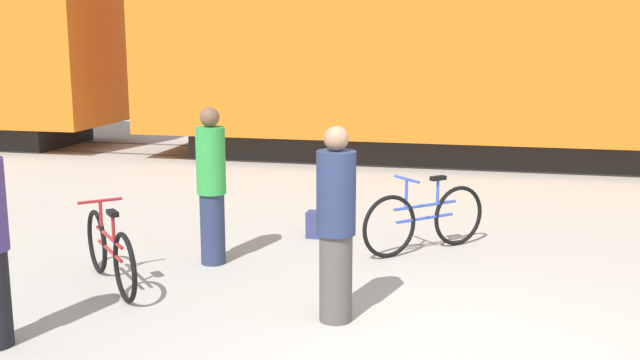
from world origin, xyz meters
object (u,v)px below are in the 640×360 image
Objects in this scene: person_in_navy at (336,225)px; backpack at (318,225)px; person_in_green at (211,186)px; bicycle_maroon at (110,252)px; bicycle_blue at (425,219)px; freight_train at (481,10)px.

person_in_navy is 2.93m from backpack.
person_in_green is at bearing -124.35° from backpack.
bicycle_maroon is 2.86m from backpack.
bicycle_blue is at bearing -70.98° from person_in_navy.
bicycle_blue is 3.92× the size of backpack.
bicycle_blue reaches higher than bicycle_maroon.
bicycle_maroon is 3.88× the size of backpack.
backpack is at bearing 40.05° from person_in_green.
freight_train is 33.29× the size of bicycle_maroon.
person_in_green is (-2.72, -7.77, -2.13)m from freight_train.
backpack is (1.66, 2.32, -0.20)m from bicycle_maroon.
backpack is at bearing -105.71° from freight_train.
bicycle_blue is 0.75× the size of person_in_navy.
bicycle_blue is 2.56m from person_in_green.
bicycle_blue is at bearing -93.61° from freight_train.
freight_train reaches higher than person_in_green.
backpack is at bearing -40.91° from person_in_navy.
freight_train reaches higher than person_in_navy.
person_in_navy reaches higher than bicycle_maroon.
person_in_green is (0.74, 0.98, 0.53)m from bicycle_maroon.
bicycle_maroon is at bearing -142.74° from person_in_green.
freight_train is 24.65× the size of person_in_navy.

